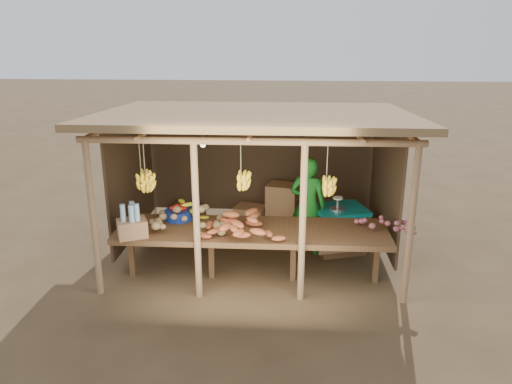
{
  "coord_description": "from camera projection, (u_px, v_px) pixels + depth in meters",
  "views": [
    {
      "loc": [
        0.45,
        -7.6,
        3.52
      ],
      "look_at": [
        0.0,
        0.0,
        1.05
      ],
      "focal_mm": 35.0,
      "sensor_mm": 36.0,
      "label": 1
    }
  ],
  "objects": [
    {
      "name": "banana_pile",
      "position": [
        186.0,
        206.0,
        7.58
      ],
      "size": [
        0.67,
        0.55,
        0.35
      ],
      "primitive_type": null,
      "rotation": [
        0.0,
        0.0,
        0.42
      ],
      "color": "yellow",
      "rests_on": "counter"
    },
    {
      "name": "onion_heap",
      "position": [
        386.0,
        220.0,
        7.03
      ],
      "size": [
        0.91,
        0.55,
        0.36
      ],
      "primitive_type": null,
      "rotation": [
        0.0,
        0.0,
        -0.0
      ],
      "color": "#A65058",
      "rests_on": "counter"
    },
    {
      "name": "bottle_box",
      "position": [
        132.0,
        224.0,
        6.85
      ],
      "size": [
        0.48,
        0.44,
        0.49
      ],
      "color": "#A07047",
      "rests_on": "counter"
    },
    {
      "name": "carton_stack",
      "position": [
        272.0,
        211.0,
        9.11
      ],
      "size": [
        1.23,
        0.56,
        0.87
      ],
      "color": "#A07047",
      "rests_on": "ground"
    },
    {
      "name": "stall_structure",
      "position": [
        254.0,
        140.0,
        7.69
      ],
      "size": [
        4.7,
        3.5,
        2.43
      ],
      "color": "#A67D55",
      "rests_on": "ground"
    },
    {
      "name": "counter",
      "position": [
        252.0,
        233.0,
        7.2
      ],
      "size": [
        3.9,
        1.05,
        0.8
      ],
      "color": "brown",
      "rests_on": "ground"
    },
    {
      "name": "ground",
      "position": [
        256.0,
        252.0,
        8.33
      ],
      "size": [
        60.0,
        60.0,
        0.0
      ],
      "primitive_type": "plane",
      "color": "brown",
      "rests_on": "ground"
    },
    {
      "name": "vendor",
      "position": [
        308.0,
        206.0,
        8.09
      ],
      "size": [
        0.67,
        0.52,
        1.62
      ],
      "primitive_type": "imported",
      "rotation": [
        0.0,
        0.0,
        2.9
      ],
      "color": "#19741F",
      "rests_on": "ground"
    },
    {
      "name": "tomato_basin",
      "position": [
        179.0,
        213.0,
        7.52
      ],
      "size": [
        0.42,
        0.42,
        0.22
      ],
      "rotation": [
        0.0,
        0.0,
        -0.2
      ],
      "color": "navy",
      "rests_on": "counter"
    },
    {
      "name": "burlap_sacks",
      "position": [
        188.0,
        213.0,
        9.48
      ],
      "size": [
        0.72,
        0.38,
        0.51
      ],
      "color": "#493622",
      "rests_on": "ground"
    },
    {
      "name": "sweet_potato_heap",
      "position": [
        244.0,
        223.0,
        6.91
      ],
      "size": [
        1.24,
        0.95,
        0.36
      ],
      "primitive_type": null,
      "rotation": [
        0.0,
        0.0,
        -0.29
      ],
      "color": "#AB502C",
      "rests_on": "counter"
    },
    {
      "name": "potato_heap",
      "position": [
        187.0,
        215.0,
        7.19
      ],
      "size": [
        1.25,
        0.95,
        0.37
      ],
      "primitive_type": null,
      "rotation": [
        0.0,
        0.0,
        -0.28
      ],
      "color": "olive",
      "rests_on": "counter"
    },
    {
      "name": "tarp_crate",
      "position": [
        339.0,
        228.0,
        8.27
      ],
      "size": [
        1.0,
        0.92,
        0.98
      ],
      "color": "brown",
      "rests_on": "ground"
    }
  ]
}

